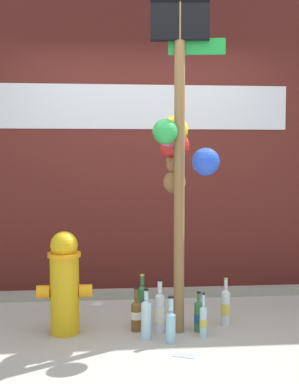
# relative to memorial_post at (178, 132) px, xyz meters

# --- Properties ---
(ground_plane) EXTENTS (14.00, 14.00, 0.00)m
(ground_plane) POSITION_rel_memorial_post_xyz_m (-0.18, -0.28, -1.55)
(ground_plane) COLOR #ADA899
(building_wall) EXTENTS (10.00, 0.21, 3.63)m
(building_wall) POSITION_rel_memorial_post_xyz_m (-0.18, 1.35, 0.26)
(building_wall) COLOR #561E19
(building_wall) RESTS_ON ground_plane
(curb_strip) EXTENTS (8.00, 0.12, 0.08)m
(curb_strip) POSITION_rel_memorial_post_xyz_m (-0.18, 0.94, -1.51)
(curb_strip) COLOR gray
(curb_strip) RESTS_ON ground_plane
(memorial_post) EXTENTS (0.57, 0.49, 2.59)m
(memorial_post) POSITION_rel_memorial_post_xyz_m (0.00, 0.00, 0.00)
(memorial_post) COLOR olive
(memorial_post) RESTS_ON ground_plane
(fire_hydrant) EXTENTS (0.42, 0.26, 0.79)m
(fire_hydrant) POSITION_rel_memorial_post_xyz_m (-0.88, -0.02, -1.15)
(fire_hydrant) COLOR gold
(fire_hydrant) RESTS_ON ground_plane
(bottle_0) EXTENTS (0.07, 0.07, 0.37)m
(bottle_0) POSITION_rel_memorial_post_xyz_m (0.01, 0.06, -1.39)
(bottle_0) COLOR #B2DBEA
(bottle_0) RESTS_ON ground_plane
(bottle_1) EXTENTS (0.07, 0.07, 0.35)m
(bottle_1) POSITION_rel_memorial_post_xyz_m (-0.09, -0.29, -1.41)
(bottle_1) COLOR #93CCE0
(bottle_1) RESTS_ON ground_plane
(bottle_2) EXTENTS (0.08, 0.08, 0.35)m
(bottle_2) POSITION_rel_memorial_post_xyz_m (-0.33, -0.01, -1.42)
(bottle_2) COLOR brown
(bottle_2) RESTS_ON ground_plane
(bottle_3) EXTENTS (0.08, 0.08, 0.38)m
(bottle_3) POSITION_rel_memorial_post_xyz_m (-0.27, -0.20, -1.39)
(bottle_3) COLOR #B2DBEA
(bottle_3) RESTS_ON ground_plane
(bottle_4) EXTENTS (0.08, 0.08, 0.42)m
(bottle_4) POSITION_rel_memorial_post_xyz_m (-0.15, -0.06, -1.39)
(bottle_4) COLOR silver
(bottle_4) RESTS_ON ground_plane
(bottle_5) EXTENTS (0.08, 0.08, 0.38)m
(bottle_5) POSITION_rel_memorial_post_xyz_m (0.40, 0.08, -1.40)
(bottle_5) COLOR silver
(bottle_5) RESTS_ON ground_plane
(bottle_6) EXTENTS (0.06, 0.06, 0.34)m
(bottle_6) POSITION_rel_memorial_post_xyz_m (0.17, -0.18, -1.43)
(bottle_6) COLOR #B2DBEA
(bottle_6) RESTS_ON ground_plane
(bottle_7) EXTENTS (0.07, 0.07, 0.31)m
(bottle_7) POSITION_rel_memorial_post_xyz_m (0.15, -0.06, -1.43)
(bottle_7) COLOR #337038
(bottle_7) RESTS_ON ground_plane
(bottle_8) EXTENTS (0.07, 0.07, 0.41)m
(bottle_8) POSITION_rel_memorial_post_xyz_m (-0.27, 0.16, -1.38)
(bottle_8) COLOR #337038
(bottle_8) RESTS_ON ground_plane
(litter_0) EXTENTS (0.18, 0.15, 0.01)m
(litter_0) POSITION_rel_memorial_post_xyz_m (-0.03, -0.54, -1.55)
(litter_0) COLOR #8C99B2
(litter_0) RESTS_ON ground_plane
(litter_1) EXTENTS (0.13, 0.14, 0.01)m
(litter_1) POSITION_rel_memorial_post_xyz_m (-0.64, 0.76, -1.55)
(litter_1) COLOR silver
(litter_1) RESTS_ON ground_plane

